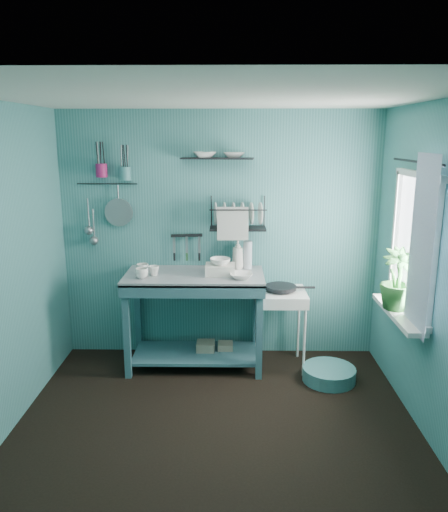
{
  "coord_description": "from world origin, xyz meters",
  "views": [
    {
      "loc": [
        0.12,
        -3.48,
        2.24
      ],
      "look_at": [
        0.05,
        0.85,
        1.2
      ],
      "focal_mm": 35.0,
      "sensor_mm": 36.0,
      "label": 1
    }
  ],
  "objects_px": {
    "wash_tub": "(220,270)",
    "floor_basin": "(329,374)",
    "dish_rack": "(238,213)",
    "storage_tin_small": "(225,352)",
    "soap_bottle": "(238,254)",
    "colander": "(119,212)",
    "mug_right": "(143,269)",
    "storage_tin_large": "(206,352)",
    "water_bottle": "(248,255)",
    "utensil_cup_magenta": "(102,170)",
    "mug_left": "(142,273)",
    "hotplate_stand": "(280,329)",
    "work_counter": "(195,320)",
    "frying_pan": "(281,287)",
    "potted_plant": "(398,279)",
    "utensil_cup_teal": "(125,173)",
    "mug_mid": "(154,271)"
  },
  "relations": [
    {
      "from": "storage_tin_large",
      "to": "hotplate_stand",
      "type": "bearing_deg",
      "value": -4.71
    },
    {
      "from": "dish_rack",
      "to": "storage_tin_small",
      "type": "relative_size",
      "value": 2.75
    },
    {
      "from": "hotplate_stand",
      "to": "utensil_cup_teal",
      "type": "distance_m",
      "value": 2.15
    },
    {
      "from": "floor_basin",
      "to": "work_counter",
      "type": "bearing_deg",
      "value": 165.87
    },
    {
      "from": "mug_right",
      "to": "soap_bottle",
      "type": "distance_m",
      "value": 0.95
    },
    {
      "from": "colander",
      "to": "potted_plant",
      "type": "relative_size",
      "value": 0.54
    },
    {
      "from": "soap_bottle",
      "to": "colander",
      "type": "distance_m",
      "value": 1.26
    },
    {
      "from": "water_bottle",
      "to": "utensil_cup_magenta",
      "type": "relative_size",
      "value": 2.15
    },
    {
      "from": "mug_left",
      "to": "frying_pan",
      "type": "xyz_separation_m",
      "value": [
        1.32,
        0.15,
        -0.18
      ]
    },
    {
      "from": "storage_tin_large",
      "to": "storage_tin_small",
      "type": "xyz_separation_m",
      "value": [
        0.2,
        0.03,
        -0.01
      ]
    },
    {
      "from": "water_bottle",
      "to": "storage_tin_large",
      "type": "relative_size",
      "value": 1.27
    },
    {
      "from": "floor_basin",
      "to": "potted_plant",
      "type": "bearing_deg",
      "value": -34.18
    },
    {
      "from": "work_counter",
      "to": "storage_tin_large",
      "type": "relative_size",
      "value": 6.08
    },
    {
      "from": "colander",
      "to": "storage_tin_large",
      "type": "distance_m",
      "value": 1.66
    },
    {
      "from": "wash_tub",
      "to": "storage_tin_small",
      "type": "distance_m",
      "value": 0.9
    },
    {
      "from": "dish_rack",
      "to": "utensil_cup_magenta",
      "type": "distance_m",
      "value": 1.39
    },
    {
      "from": "wash_tub",
      "to": "colander",
      "type": "xyz_separation_m",
      "value": [
        -1.02,
        0.32,
        0.5
      ]
    },
    {
      "from": "frying_pan",
      "to": "utensil_cup_teal",
      "type": "xyz_separation_m",
      "value": [
        -1.52,
        0.28,
        1.07
      ]
    },
    {
      "from": "mug_left",
      "to": "dish_rack",
      "type": "bearing_deg",
      "value": 22.69
    },
    {
      "from": "mug_left",
      "to": "soap_bottle",
      "type": "xyz_separation_m",
      "value": [
        0.9,
        0.36,
        0.1
      ]
    },
    {
      "from": "wash_tub",
      "to": "utensil_cup_teal",
      "type": "relative_size",
      "value": 2.15
    },
    {
      "from": "dish_rack",
      "to": "storage_tin_small",
      "type": "xyz_separation_m",
      "value": [
        -0.12,
        -0.14,
        -1.41
      ]
    },
    {
      "from": "frying_pan",
      "to": "storage_tin_large",
      "type": "distance_m",
      "value": 1.02
    },
    {
      "from": "floor_basin",
      "to": "wash_tub",
      "type": "bearing_deg",
      "value": 163.64
    },
    {
      "from": "wash_tub",
      "to": "storage_tin_large",
      "type": "height_order",
      "value": "wash_tub"
    },
    {
      "from": "mug_mid",
      "to": "colander",
      "type": "distance_m",
      "value": 0.73
    },
    {
      "from": "work_counter",
      "to": "hotplate_stand",
      "type": "relative_size",
      "value": 1.71
    },
    {
      "from": "wash_tub",
      "to": "utensil_cup_magenta",
      "type": "bearing_deg",
      "value": 166.17
    },
    {
      "from": "work_counter",
      "to": "utensil_cup_magenta",
      "type": "xyz_separation_m",
      "value": [
        -0.91,
        0.27,
        1.44
      ]
    },
    {
      "from": "mug_right",
      "to": "storage_tin_large",
      "type": "distance_m",
      "value": 1.07
    },
    {
      "from": "wash_tub",
      "to": "storage_tin_large",
      "type": "relative_size",
      "value": 1.27
    },
    {
      "from": "hotplate_stand",
      "to": "dish_rack",
      "type": "height_order",
      "value": "dish_rack"
    },
    {
      "from": "potted_plant",
      "to": "storage_tin_large",
      "type": "xyz_separation_m",
      "value": [
        -1.64,
        0.69,
        -0.98
      ]
    },
    {
      "from": "work_counter",
      "to": "mug_mid",
      "type": "relative_size",
      "value": 13.38
    },
    {
      "from": "wash_tub",
      "to": "hotplate_stand",
      "type": "xyz_separation_m",
      "value": [
        0.59,
        0.01,
        -0.61
      ]
    },
    {
      "from": "mug_mid",
      "to": "storage_tin_large",
      "type": "relative_size",
      "value": 0.45
    },
    {
      "from": "mug_left",
      "to": "potted_plant",
      "type": "relative_size",
      "value": 0.24
    },
    {
      "from": "work_counter",
      "to": "frying_pan",
      "type": "height_order",
      "value": "work_counter"
    },
    {
      "from": "storage_tin_large",
      "to": "colander",
      "type": "bearing_deg",
      "value": 164.21
    },
    {
      "from": "mug_left",
      "to": "mug_mid",
      "type": "relative_size",
      "value": 1.23
    },
    {
      "from": "mug_left",
      "to": "water_bottle",
      "type": "xyz_separation_m",
      "value": [
        1.0,
        0.38,
        0.09
      ]
    },
    {
      "from": "frying_pan",
      "to": "potted_plant",
      "type": "bearing_deg",
      "value": -34.65
    },
    {
      "from": "mug_right",
      "to": "storage_tin_large",
      "type": "height_order",
      "value": "mug_right"
    },
    {
      "from": "hotplate_stand",
      "to": "soap_bottle",
      "type": "bearing_deg",
      "value": 142.56
    },
    {
      "from": "mug_left",
      "to": "water_bottle",
      "type": "bearing_deg",
      "value": 20.81
    },
    {
      "from": "work_counter",
      "to": "dish_rack",
      "type": "relative_size",
      "value": 2.43
    },
    {
      "from": "hotplate_stand",
      "to": "storage_tin_small",
      "type": "height_order",
      "value": "hotplate_stand"
    },
    {
      "from": "utensil_cup_teal",
      "to": "potted_plant",
      "type": "height_order",
      "value": "utensil_cup_teal"
    },
    {
      "from": "water_bottle",
      "to": "storage_tin_small",
      "type": "xyz_separation_m",
      "value": [
        -0.22,
        -0.14,
        -0.99
      ]
    },
    {
      "from": "wash_tub",
      "to": "floor_basin",
      "type": "height_order",
      "value": "wash_tub"
    }
  ]
}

